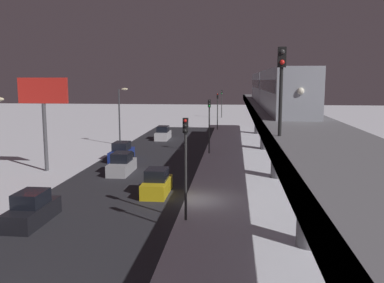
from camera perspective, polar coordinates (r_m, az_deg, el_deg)
name	(u,v)px	position (r m, az deg, el deg)	size (l,w,h in m)	color
ground_plane	(193,200)	(30.61, 0.15, -8.01)	(240.00, 240.00, 0.00)	white
avenue_asphalt	(111,197)	(31.78, -11.01, -7.55)	(11.00, 93.78, 0.01)	#28282D
elevated_railway	(291,129)	(29.67, 13.45, 1.70)	(5.00, 93.78, 6.13)	slate
subway_train	(273,87)	(44.69, 11.10, 7.30)	(2.94, 36.87, 3.40)	#999EA8
rail_signal	(281,76)	(19.24, 12.18, 8.81)	(0.36, 0.41, 4.00)	black
sedan_blue	(122,153)	(46.13, -9.64, -1.53)	(1.91, 4.73, 1.97)	navy
sedan_black	(32,210)	(27.48, -21.15, -8.79)	(1.80, 4.59, 1.97)	black
sedan_white	(163,134)	(61.44, -4.00, 1.04)	(1.80, 4.62, 1.97)	silver
sedan_silver	(122,165)	(39.52, -9.61, -3.18)	(1.80, 4.51, 1.97)	#B2B2B7
sedan_yellow	(157,184)	(32.05, -4.86, -5.81)	(1.80, 4.19, 1.97)	gold
traffic_light_near	(186,154)	(25.36, -0.89, -1.72)	(0.32, 0.44, 6.40)	#2D2D2D
traffic_light_mid	(209,118)	(49.20, 2.39, 3.21)	(0.32, 0.44, 6.40)	#2D2D2D
traffic_light_far	(218,106)	(73.23, 3.53, 4.91)	(0.32, 0.44, 6.40)	#2D2D2D
traffic_light_distant	(222,100)	(97.30, 4.11, 5.77)	(0.32, 0.44, 6.40)	#2D2D2D
commercial_billboard	(43,100)	(41.68, -19.75, 5.41)	(4.80, 0.36, 8.90)	#4C4C51
street_lamp_far	(121,109)	(56.41, -9.75, 4.39)	(1.35, 0.44, 7.65)	#38383D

